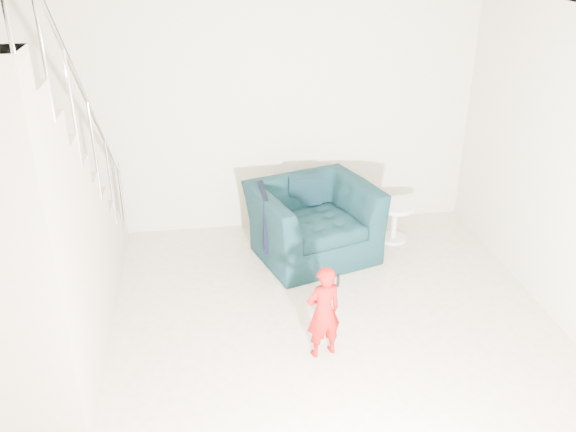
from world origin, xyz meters
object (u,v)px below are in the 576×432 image
(armchair, at_px, (313,221))
(staircase, at_px, (25,259))
(toddler, at_px, (323,312))
(side_table, at_px, (395,216))

(armchair, distance_m, staircase, 2.94)
(toddler, height_order, staircase, staircase)
(armchair, relative_size, toddler, 1.45)
(armchair, height_order, staircase, staircase)
(toddler, relative_size, side_table, 1.89)
(armchair, xyz_separation_m, toddler, (-0.23, -1.69, 0.02))
(toddler, height_order, side_table, toddler)
(toddler, xyz_separation_m, staircase, (-2.30, 0.29, 0.53))
(armchair, height_order, side_table, armchair)
(armchair, xyz_separation_m, staircase, (-2.53, -1.39, 0.55))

